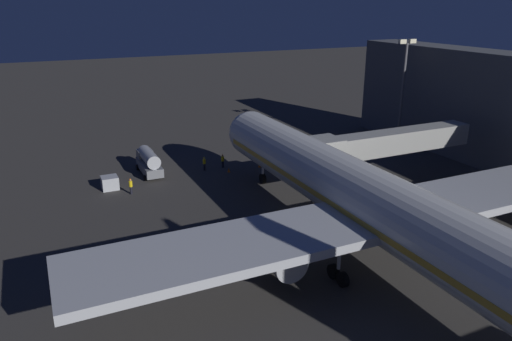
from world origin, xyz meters
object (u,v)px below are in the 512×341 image
Objects in this scene: fuel_tanker at (149,161)px; ground_crew_by_belt_loader at (223,160)px; baggage_container_near_belt at (110,183)px; apron_floodlight_mast at (403,85)px; ground_crew_marshaller_fwd at (131,186)px; airliner_at_gate at (394,216)px; ground_crew_by_tug at (204,163)px; jet_bridge at (381,144)px; traffic_cone_nose_port at (260,165)px; traffic_cone_nose_starboard at (229,170)px.

fuel_tanker is 3.57× the size of ground_crew_by_belt_loader.
baggage_container_near_belt is at bearing 6.45° from ground_crew_by_belt_loader.
apron_floodlight_mast is 8.37× the size of ground_crew_marshaller_fwd.
apron_floodlight_mast is at bearing -131.52° from airliner_at_gate.
fuel_tanker is 3.56× the size of ground_crew_by_tug.
apron_floodlight_mast is 8.78× the size of ground_crew_by_belt_loader.
ground_crew_by_tug is (16.48, -14.57, -4.41)m from jet_bridge.
ground_crew_by_tug is (30.31, -1.90, -8.31)m from apron_floodlight_mast.
traffic_cone_nose_port is at bearing -172.46° from ground_crew_marshaller_fwd.
ground_crew_marshaller_fwd is at bearing -60.11° from airliner_at_gate.
ground_crew_by_tug is (2.57, 0.02, 0.00)m from ground_crew_by_belt_loader.
ground_crew_marshaller_fwd reaches higher than ground_crew_by_tug.
apron_floodlight_mast is 31.48m from ground_crew_by_tug.
airliner_at_gate is 34.00m from baggage_container_near_belt.
airliner_at_gate is 34.72m from fuel_tanker.
ground_crew_by_belt_loader is 3.27× the size of traffic_cone_nose_starboard.
fuel_tanker is at bearing -22.23° from traffic_cone_nose_starboard.
ground_crew_by_belt_loader is at bearing -179.47° from ground_crew_by_tug.
traffic_cone_nose_port is (-19.28, 0.37, -0.49)m from baggage_container_near_belt.
jet_bridge reaches higher than traffic_cone_nose_starboard.
airliner_at_gate is 33.34× the size of ground_crew_by_belt_loader.
ground_crew_by_tug reaches higher than ground_crew_by_belt_loader.
airliner_at_gate is at bearing 94.39° from traffic_cone_nose_starboard.
ground_crew_marshaller_fwd is 3.43× the size of traffic_cone_nose_starboard.
apron_floodlight_mast is at bearing -176.58° from ground_crew_marshaller_fwd.
jet_bridge reaches higher than traffic_cone_nose_port.
apron_floodlight_mast is (-13.83, -12.67, 3.90)m from jet_bridge.
ground_crew_marshaller_fwd reaches higher than ground_crew_by_belt_loader.
ground_crew_marshaller_fwd is at bearing 22.68° from ground_crew_by_tug.
apron_floodlight_mast reaches higher than traffic_cone_nose_port.
apron_floodlight_mast reaches higher than ground_crew_by_belt_loader.
airliner_at_gate is at bearing 109.65° from fuel_tanker.
jet_bridge is 12.06× the size of ground_crew_by_belt_loader.
apron_floodlight_mast is at bearing 176.04° from ground_crew_by_belt_loader.
fuel_tanker reaches higher than ground_crew_marshaller_fwd.
ground_crew_marshaller_fwd reaches higher than baggage_container_near_belt.
jet_bridge reaches higher than ground_crew_by_tug.
ground_crew_by_tug is at bearing -172.32° from baggage_container_near_belt.
airliner_at_gate reaches higher than apron_floodlight_mast.
jet_bridge is 11.58× the size of baggage_container_near_belt.
ground_crew_marshaller_fwd is 13.19m from traffic_cone_nose_starboard.
fuel_tanker is at bearing -5.72° from apron_floodlight_mast.
fuel_tanker is at bearing -35.15° from jet_bridge.
airliner_at_gate reaches higher than ground_crew_marshaller_fwd.
jet_bridge is (-11.67, -16.13, 0.10)m from airliner_at_gate.
ground_crew_marshaller_fwd is (3.55, 6.15, -0.60)m from fuel_tanker.
airliner_at_gate is 29.19m from traffic_cone_nose_port.
baggage_container_near_belt is (28.75, -12.92, -4.63)m from jet_bridge.
apron_floodlight_mast is 38.07m from fuel_tanker.
ground_crew_by_belt_loader is 2.17m from traffic_cone_nose_starboard.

